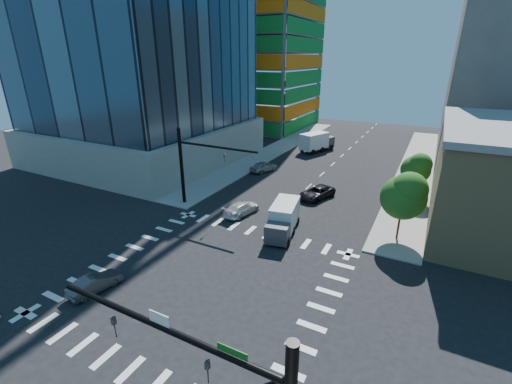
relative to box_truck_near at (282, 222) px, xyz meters
The scene contains 14 objects.
ground 10.13m from the box_truck_near, 102.57° to the right, with size 160.00×160.00×0.00m, color black.
road_markings 10.13m from the box_truck_near, 102.57° to the right, with size 20.00×20.00×0.01m, color silver.
sidewalk_ne 31.94m from the box_truck_near, 71.14° to the left, with size 5.00×60.00×0.15m, color gray.
sidewalk_nw 33.61m from the box_truck_near, 115.93° to the left, with size 5.00×60.00×0.15m, color gray.
construction_building 64.31m from the box_truck_near, 119.59° to the left, with size 25.16×34.50×70.60m.
signal_mast_nw 12.99m from the box_truck_near, behind, with size 10.20×0.40×9.00m.
tree_south 11.71m from the box_truck_near, 21.46° to the left, with size 4.16×4.16×6.82m.
tree_north 19.54m from the box_truck_near, 56.29° to the left, with size 3.54×3.52×5.78m.
car_nb_far 10.67m from the box_truck_near, 89.50° to the left, with size 2.45×5.32×1.48m, color black.
car_sb_near 6.36m from the box_truck_near, 159.75° to the left, with size 1.97×4.83×1.40m, color silver.
car_sb_mid 20.35m from the box_truck_near, 121.68° to the left, with size 1.88×4.67×1.59m, color #AAACB2.
car_sb_cross 17.31m from the box_truck_near, 121.01° to the right, with size 1.38×3.95×1.30m, color #424347.
box_truck_near is the anchor object (origin of this frame).
box_truck_far 34.18m from the box_truck_near, 102.25° to the left, with size 5.12×7.33×3.54m.
Camera 1 is at (13.96, -18.41, 16.47)m, focal length 24.00 mm.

